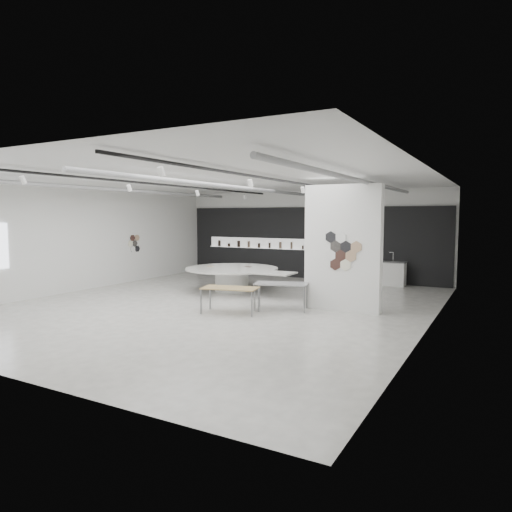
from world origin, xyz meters
The scene contains 7 objects.
room centered at (-0.09, 0.00, 2.07)m, with size 12.02×14.02×3.82m.
back_wall_display centered at (-0.08, 6.93, 1.54)m, with size 11.80×0.27×3.10m.
partition_column centered at (3.50, 1.00, 1.80)m, with size 2.20×0.38×3.60m.
display_island centered at (-1.04, 2.40, 0.55)m, with size 4.28×3.35×0.86m.
sample_table_wood centered at (0.87, -0.85, 0.67)m, with size 1.68×1.10×0.72m.
sample_table_stone centered at (1.91, 0.26, 0.71)m, with size 1.66×1.16×0.78m.
kitchen_counter centered at (3.41, 6.52, 0.47)m, with size 1.66×0.66×1.30m.
Camera 1 is at (7.56, -11.54, 2.71)m, focal length 32.00 mm.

